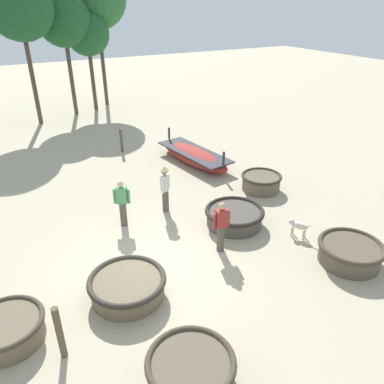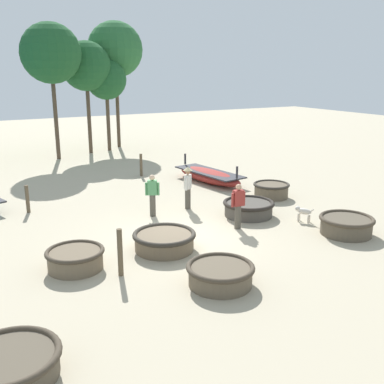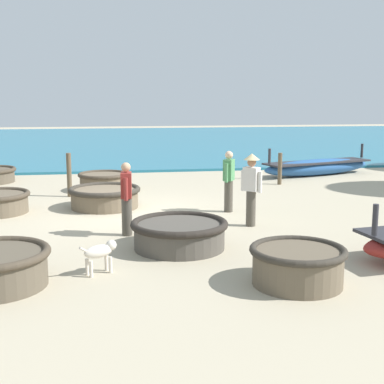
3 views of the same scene
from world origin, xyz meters
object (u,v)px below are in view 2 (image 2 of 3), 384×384
Objects in this scene: fisherman_standing_left at (152,194)px; mooring_post_shoreline at (120,252)px; coracle_far_left at (220,274)px; dog at (303,212)px; tree_center at (51,53)px; mooring_post_inland at (141,165)px; tree_left_mid at (115,50)px; tree_rightmost at (86,66)px; coracle_far_right at (346,225)px; fisherman_by_coracle at (188,185)px; tree_leftmost at (106,80)px; coracle_upturned at (164,240)px; coracle_front_right at (75,258)px; fisherman_hauling at (238,205)px; coracle_center at (271,190)px; long_boat_blue_hull at (209,176)px; mooring_post_mid_beach at (27,199)px; coracle_tilted at (9,364)px; coracle_weathered at (249,208)px.

mooring_post_shoreline is (-2.78, -4.19, -0.19)m from fisherman_standing_left.
coracle_far_left is 2.82× the size of dog.
tree_center is at bearing 92.21° from fisherman_standing_left.
mooring_post_inland is 11.11m from tree_left_mid.
tree_rightmost is at bearing 92.40° from mooring_post_inland.
coracle_far_right is 2.88× the size of dog.
fisherman_by_coracle is at bearing 68.95° from coracle_far_left.
fisherman_standing_left is 0.26× the size of tree_leftmost.
fisherman_standing_left is at bearing -173.80° from fisherman_by_coracle.
coracle_upturned is 5.46m from dog.
fisherman_by_coracle is (2.59, 3.32, 0.65)m from coracle_upturned.
mooring_post_shoreline is at bearing -97.58° from tree_center.
tree_left_mid is at bearing 66.78° from coracle_front_right.
mooring_post_shoreline is at bearing -162.25° from fisherman_hauling.
dog is at bearing -108.26° from coracle_center.
coracle_far_right is at bearing -87.86° from long_boat_blue_hull.
fisherman_by_coracle is 13.97m from tree_center.
mooring_post_mid_beach is at bearing 117.03° from coracle_upturned.
mooring_post_shoreline is at bearing -149.56° from coracle_upturned.
coracle_front_right is 1.02× the size of fisherman_hauling.
coracle_front_right is 1.39× the size of mooring_post_inland.
mooring_post_mid_beach is at bearing 78.84° from coracle_tilted.
tree_left_mid is (-0.18, 18.57, 6.17)m from dog.
tree_rightmost reaches higher than coracle_tilted.
coracle_tilted is at bearing -159.11° from dog.
dog is at bearing -90.60° from long_boat_blue_hull.
mooring_post_shoreline is (-8.23, -4.08, 0.32)m from coracle_center.
tree_left_mid is (7.97, 18.59, 6.24)m from coracle_front_right.
mooring_post_mid_beach is (-2.97, 5.81, 0.23)m from coracle_upturned.
tree_rightmost reaches higher than coracle_center.
mooring_post_inland is 0.14× the size of tree_center.
fisherman_by_coracle is 0.21× the size of tree_center.
mooring_post_shoreline is 21.62m from tree_left_mid.
coracle_front_right reaches higher than coracle_weathered.
dog is at bearing 20.89° from coracle_tilted.
coracle_weathered is at bearing 31.04° from coracle_tilted.
dog is 0.10× the size of tree_leftmost.
tree_leftmost reaches higher than coracle_center.
tree_left_mid reaches higher than coracle_far_left.
fisherman_hauling is 0.94× the size of fisherman_by_coracle.
coracle_center is 0.92× the size of fisherman_by_coracle.
long_boat_blue_hull is 10.56m from mooring_post_shoreline.
fisherman_standing_left is 0.19× the size of tree_left_mid.
coracle_weathered is 8.01m from mooring_post_inland.
tree_left_mid is (2.68, 15.22, 5.59)m from fisherman_by_coracle.
coracle_front_right is at bearing 169.20° from coracle_far_right.
fisherman_standing_left is 1.47× the size of mooring_post_mid_beach.
mooring_post_inland is (0.16, 8.92, -0.26)m from fisherman_hauling.
tree_center is 2.64m from tree_rightmost.
tree_center reaches higher than long_boat_blue_hull.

